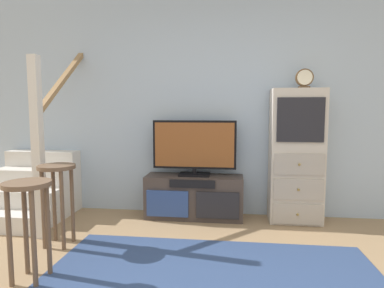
{
  "coord_description": "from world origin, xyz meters",
  "views": [
    {
      "loc": [
        0.13,
        -1.56,
        1.27
      ],
      "look_at": [
        -0.29,
        1.9,
        0.91
      ],
      "focal_mm": 30.46,
      "sensor_mm": 36.0,
      "label": 1
    }
  ],
  "objects_px": {
    "media_console": "(194,197)",
    "bar_stool_near": "(28,208)",
    "desk_clock": "(304,79)",
    "television": "(194,146)",
    "side_cabinet": "(296,156)",
    "bar_stool_far": "(57,186)"
  },
  "relations": [
    {
      "from": "media_console",
      "to": "desk_clock",
      "type": "relative_size",
      "value": 5.35
    },
    {
      "from": "media_console",
      "to": "television",
      "type": "relative_size",
      "value": 1.17
    },
    {
      "from": "television",
      "to": "desk_clock",
      "type": "height_order",
      "value": "desk_clock"
    },
    {
      "from": "bar_stool_near",
      "to": "television",
      "type": "bearing_deg",
      "value": 56.94
    },
    {
      "from": "media_console",
      "to": "desk_clock",
      "type": "xyz_separation_m",
      "value": [
        1.22,
        -0.0,
        1.37
      ]
    },
    {
      "from": "media_console",
      "to": "desk_clock",
      "type": "bearing_deg",
      "value": -0.23
    },
    {
      "from": "television",
      "to": "side_cabinet",
      "type": "height_order",
      "value": "side_cabinet"
    },
    {
      "from": "side_cabinet",
      "to": "television",
      "type": "bearing_deg",
      "value": 179.32
    },
    {
      "from": "bar_stool_far",
      "to": "side_cabinet",
      "type": "bearing_deg",
      "value": 22.13
    },
    {
      "from": "side_cabinet",
      "to": "bar_stool_near",
      "type": "xyz_separation_m",
      "value": [
        -2.21,
        -1.59,
        -0.2
      ]
    },
    {
      "from": "side_cabinet",
      "to": "bar_stool_near",
      "type": "bearing_deg",
      "value": -144.17
    },
    {
      "from": "television",
      "to": "bar_stool_near",
      "type": "bearing_deg",
      "value": -123.06
    },
    {
      "from": "television",
      "to": "bar_stool_near",
      "type": "xyz_separation_m",
      "value": [
        -1.05,
        -1.61,
        -0.3
      ]
    },
    {
      "from": "desk_clock",
      "to": "bar_stool_near",
      "type": "distance_m",
      "value": 2.96
    },
    {
      "from": "side_cabinet",
      "to": "bar_stool_far",
      "type": "bearing_deg",
      "value": -157.87
    },
    {
      "from": "television",
      "to": "bar_stool_near",
      "type": "distance_m",
      "value": 1.94
    },
    {
      "from": "desk_clock",
      "to": "bar_stool_far",
      "type": "bearing_deg",
      "value": -158.67
    },
    {
      "from": "side_cabinet",
      "to": "desk_clock",
      "type": "height_order",
      "value": "desk_clock"
    },
    {
      "from": "media_console",
      "to": "desk_clock",
      "type": "height_order",
      "value": "desk_clock"
    },
    {
      "from": "television",
      "to": "bar_stool_far",
      "type": "distance_m",
      "value": 1.55
    },
    {
      "from": "media_console",
      "to": "bar_stool_near",
      "type": "distance_m",
      "value": 1.92
    },
    {
      "from": "media_console",
      "to": "bar_stool_near",
      "type": "xyz_separation_m",
      "value": [
        -1.05,
        -1.58,
        0.3
      ]
    }
  ]
}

